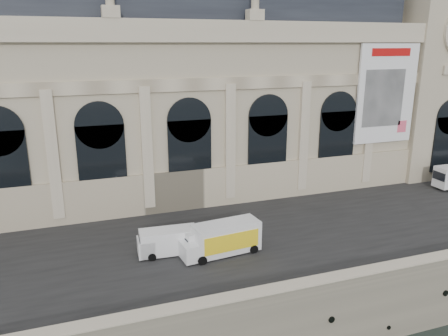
# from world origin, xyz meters

# --- Properties ---
(quay) EXTENTS (160.00, 70.00, 6.00)m
(quay) POSITION_xyz_m (0.00, 35.00, 3.00)
(quay) COLOR gray
(quay) RESTS_ON ground
(street) EXTENTS (160.00, 24.00, 0.06)m
(street) POSITION_xyz_m (0.00, 14.00, 6.03)
(street) COLOR #2D2D2D
(street) RESTS_ON quay
(parapet) EXTENTS (160.00, 1.40, 1.21)m
(parapet) POSITION_xyz_m (0.00, 0.60, 6.62)
(parapet) COLOR gray
(parapet) RESTS_ON quay
(museum) EXTENTS (69.00, 18.70, 29.10)m
(museum) POSITION_xyz_m (-5.98, 30.86, 19.72)
(museum) COLOR #BAAC8F
(museum) RESTS_ON quay
(clock_pavilion) EXTENTS (13.00, 14.72, 36.70)m
(clock_pavilion) POSITION_xyz_m (34.00, 27.93, 23.42)
(clock_pavilion) COLOR #BAAC8F
(clock_pavilion) RESTS_ON quay
(van_b) EXTENTS (5.79, 2.87, 2.47)m
(van_b) POSITION_xyz_m (-5.43, 10.57, 7.26)
(van_b) COLOR silver
(van_b) RESTS_ON quay
(van_c) EXTENTS (5.76, 2.62, 2.51)m
(van_c) POSITION_xyz_m (-9.40, 11.27, 7.28)
(van_c) COLOR white
(van_c) RESTS_ON quay
(box_truck) EXTENTS (7.92, 3.41, 3.11)m
(box_truck) POSITION_xyz_m (-4.23, 9.56, 7.56)
(box_truck) COLOR white
(box_truck) RESTS_ON quay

